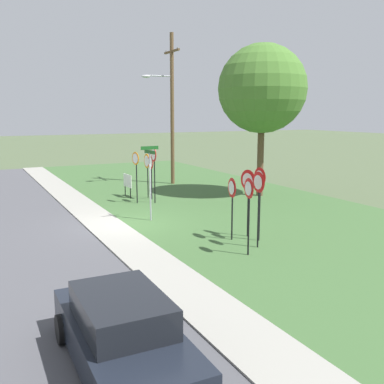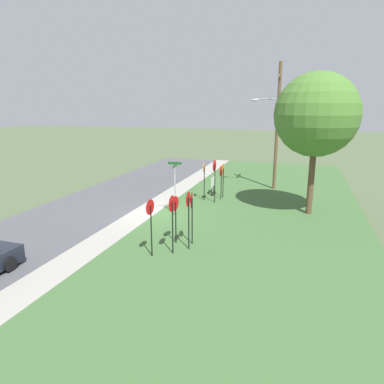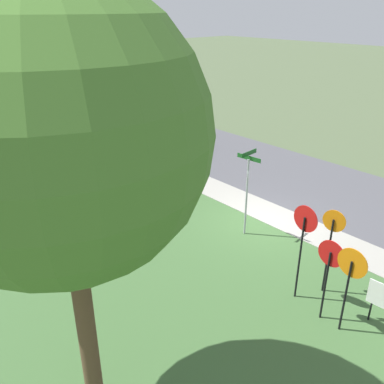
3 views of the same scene
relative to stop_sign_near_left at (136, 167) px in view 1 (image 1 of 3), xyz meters
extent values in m
plane|color=#4C5B3D|center=(3.87, -1.90, -1.92)|extent=(160.00, 160.00, 0.00)
cube|color=#4C4C51|center=(3.87, -6.70, -1.91)|extent=(44.00, 6.40, 0.01)
cube|color=#99968C|center=(3.87, -2.70, -1.89)|extent=(44.00, 1.60, 0.06)
cube|color=#3D6033|center=(3.87, 4.10, -1.90)|extent=(44.00, 12.00, 0.04)
cylinder|color=black|center=(0.00, 0.03, -0.71)|extent=(0.06, 0.06, 2.35)
cylinder|color=orange|center=(0.00, -0.01, 0.42)|extent=(0.64, 0.14, 0.65)
cylinder|color=white|center=(0.00, -0.03, 0.42)|extent=(0.50, 0.10, 0.50)
cylinder|color=black|center=(-0.60, 1.07, -0.86)|extent=(0.06, 0.06, 2.05)
cylinder|color=red|center=(-0.60, 1.03, 0.11)|extent=(0.72, 0.03, 0.72)
cylinder|color=white|center=(-0.60, 1.02, 0.11)|extent=(0.56, 0.01, 0.56)
cylinder|color=black|center=(-1.17, 1.09, -0.85)|extent=(0.06, 0.06, 2.07)
cylinder|color=orange|center=(-1.17, 1.05, 0.13)|extent=(0.78, 0.04, 0.78)
cylinder|color=white|center=(-1.17, 1.03, 0.13)|extent=(0.61, 0.02, 0.61)
cylinder|color=black|center=(0.37, 0.86, -0.60)|extent=(0.06, 0.06, 2.56)
cylinder|color=red|center=(0.37, 0.82, 0.63)|extent=(0.75, 0.06, 0.75)
cylinder|color=white|center=(0.37, 0.80, 0.63)|extent=(0.58, 0.04, 0.58)
cylinder|color=black|center=(7.84, 0.81, -0.88)|extent=(0.06, 0.06, 1.99)
cone|color=red|center=(7.84, 0.77, 0.04)|extent=(0.71, 0.13, 0.72)
cone|color=silver|center=(7.84, 0.75, 0.04)|extent=(0.49, 0.09, 0.49)
cylinder|color=black|center=(9.59, 0.34, -0.75)|extent=(0.06, 0.06, 2.26)
cone|color=red|center=(9.59, 0.30, 0.32)|extent=(0.66, 0.12, 0.66)
cone|color=silver|center=(9.59, 0.28, 0.32)|extent=(0.45, 0.07, 0.45)
cylinder|color=black|center=(8.38, 1.63, -0.68)|extent=(0.06, 0.06, 2.40)
cone|color=red|center=(8.38, 1.59, 0.45)|extent=(0.67, 0.04, 0.67)
cone|color=silver|center=(8.38, 1.57, 0.45)|extent=(0.46, 0.03, 0.46)
cylinder|color=black|center=(9.04, 1.11, -0.71)|extent=(0.06, 0.06, 2.34)
cone|color=red|center=(9.04, 1.07, 0.39)|extent=(0.71, 0.05, 0.71)
cone|color=silver|center=(9.04, 1.05, 0.39)|extent=(0.49, 0.03, 0.49)
cylinder|color=black|center=(7.72, 1.58, -0.78)|extent=(0.06, 0.06, 2.20)
cone|color=red|center=(7.72, 1.54, 0.24)|extent=(0.77, 0.16, 0.78)
cone|color=white|center=(7.72, 1.52, 0.24)|extent=(0.52, 0.10, 0.53)
cylinder|color=#9EA0A8|center=(3.74, -0.72, -0.45)|extent=(0.07, 0.07, 2.87)
cylinder|color=#9EA0A8|center=(3.74, -0.72, 1.00)|extent=(0.09, 0.09, 0.03)
cube|color=#19511E|center=(3.74, -0.72, 1.06)|extent=(0.96, 0.11, 0.15)
cube|color=#19511E|center=(3.74, -0.72, 1.23)|extent=(0.10, 0.81, 0.15)
cylinder|color=brown|center=(-5.03, 4.33, 2.86)|extent=(0.24, 0.24, 9.47)
cube|color=brown|center=(-5.03, 4.33, 6.46)|extent=(2.10, 0.12, 0.12)
cylinder|color=gray|center=(-5.88, 4.33, 6.56)|extent=(0.09, 0.09, 0.10)
cylinder|color=gray|center=(-4.18, 4.33, 6.56)|extent=(0.09, 0.09, 0.10)
cylinder|color=#9EA0A8|center=(-5.03, 3.45, 4.94)|extent=(0.08, 1.75, 0.08)
ellipsoid|color=#B7B7BC|center=(-5.03, 2.58, 4.88)|extent=(0.40, 0.56, 0.18)
cylinder|color=black|center=(-2.27, 0.15, -1.60)|extent=(0.05, 0.05, 0.55)
cylinder|color=black|center=(-1.50, 0.19, -1.60)|extent=(0.05, 0.05, 0.55)
cube|color=white|center=(-1.88, 0.17, -0.98)|extent=(1.10, 0.09, 0.70)
cylinder|color=brown|center=(1.08, 6.88, 0.45)|extent=(0.36, 0.36, 4.65)
sphere|color=#47752D|center=(1.08, 6.88, 3.96)|extent=(4.77, 4.77, 4.77)
cube|color=black|center=(13.87, -5.31, -1.42)|extent=(4.35, 1.76, 0.68)
cube|color=black|center=(13.87, -5.31, -0.80)|extent=(2.18, 1.48, 0.56)
cylinder|color=black|center=(15.23, -4.47, -1.61)|extent=(0.60, 0.19, 0.60)
cylinder|color=black|center=(12.55, -4.43, -1.61)|extent=(0.60, 0.19, 0.60)
cylinder|color=black|center=(12.52, -6.15, -1.61)|extent=(0.60, 0.19, 0.60)
camera|label=1|loc=(21.09, -7.57, 2.67)|focal=41.45mm
camera|label=2|loc=(22.45, 6.21, 4.43)|focal=32.65mm
camera|label=3|loc=(-4.79, 9.33, 5.72)|focal=38.20mm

